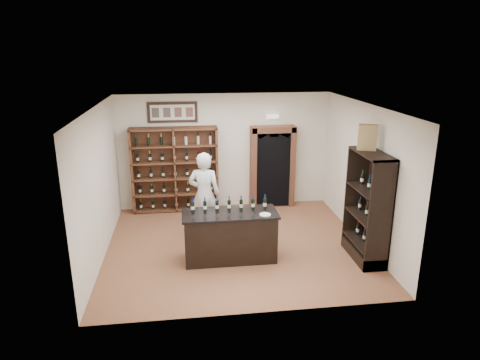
% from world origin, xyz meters
% --- Properties ---
extents(floor, '(5.50, 5.50, 0.00)m').
position_xyz_m(floor, '(0.00, 0.00, 0.00)').
color(floor, brown).
rests_on(floor, ground).
extents(ceiling, '(5.50, 5.50, 0.00)m').
position_xyz_m(ceiling, '(0.00, 0.00, 3.00)').
color(ceiling, white).
rests_on(ceiling, wall_back).
extents(wall_back, '(5.50, 0.04, 3.00)m').
position_xyz_m(wall_back, '(0.00, 2.50, 1.50)').
color(wall_back, silver).
rests_on(wall_back, ground).
extents(wall_left, '(0.04, 5.00, 3.00)m').
position_xyz_m(wall_left, '(-2.75, 0.00, 1.50)').
color(wall_left, silver).
rests_on(wall_left, ground).
extents(wall_right, '(0.04, 5.00, 3.00)m').
position_xyz_m(wall_right, '(2.75, 0.00, 1.50)').
color(wall_right, silver).
rests_on(wall_right, ground).
extents(wine_shelf, '(2.20, 0.38, 2.20)m').
position_xyz_m(wine_shelf, '(-1.30, 2.33, 1.10)').
color(wine_shelf, '#592F1E').
rests_on(wine_shelf, ground).
extents(framed_picture, '(1.25, 0.04, 0.52)m').
position_xyz_m(framed_picture, '(-1.30, 2.47, 2.55)').
color(framed_picture, black).
rests_on(framed_picture, wall_back).
extents(arched_doorway, '(1.17, 0.35, 2.17)m').
position_xyz_m(arched_doorway, '(1.25, 2.33, 1.14)').
color(arched_doorway, black).
rests_on(arched_doorway, ground).
extents(emergency_light, '(0.30, 0.10, 0.10)m').
position_xyz_m(emergency_light, '(1.25, 2.42, 2.40)').
color(emergency_light, white).
rests_on(emergency_light, wall_back).
extents(tasting_counter, '(1.88, 0.78, 1.00)m').
position_xyz_m(tasting_counter, '(-0.20, -0.60, 0.49)').
color(tasting_counter, black).
rests_on(tasting_counter, ground).
extents(counter_bottle_0, '(0.07, 0.07, 0.30)m').
position_xyz_m(counter_bottle_0, '(-0.92, -0.46, 1.11)').
color(counter_bottle_0, black).
rests_on(counter_bottle_0, tasting_counter).
extents(counter_bottle_1, '(0.07, 0.07, 0.30)m').
position_xyz_m(counter_bottle_1, '(-0.68, -0.46, 1.11)').
color(counter_bottle_1, black).
rests_on(counter_bottle_1, tasting_counter).
extents(counter_bottle_2, '(0.07, 0.07, 0.30)m').
position_xyz_m(counter_bottle_2, '(-0.44, -0.46, 1.11)').
color(counter_bottle_2, black).
rests_on(counter_bottle_2, tasting_counter).
extents(counter_bottle_3, '(0.07, 0.07, 0.30)m').
position_xyz_m(counter_bottle_3, '(-0.20, -0.46, 1.11)').
color(counter_bottle_3, black).
rests_on(counter_bottle_3, tasting_counter).
extents(counter_bottle_4, '(0.07, 0.07, 0.30)m').
position_xyz_m(counter_bottle_4, '(0.04, -0.46, 1.11)').
color(counter_bottle_4, black).
rests_on(counter_bottle_4, tasting_counter).
extents(counter_bottle_5, '(0.07, 0.07, 0.30)m').
position_xyz_m(counter_bottle_5, '(0.28, -0.46, 1.11)').
color(counter_bottle_5, black).
rests_on(counter_bottle_5, tasting_counter).
extents(counter_bottle_6, '(0.07, 0.07, 0.30)m').
position_xyz_m(counter_bottle_6, '(0.52, -0.46, 1.11)').
color(counter_bottle_6, black).
rests_on(counter_bottle_6, tasting_counter).
extents(side_cabinet, '(0.48, 1.20, 2.20)m').
position_xyz_m(side_cabinet, '(2.52, -0.90, 0.75)').
color(side_cabinet, black).
rests_on(side_cabinet, ground).
extents(shopkeeper, '(0.81, 0.64, 1.95)m').
position_xyz_m(shopkeeper, '(-0.64, 0.59, 0.97)').
color(shopkeeper, silver).
rests_on(shopkeeper, ground).
extents(plate, '(0.22, 0.22, 0.02)m').
position_xyz_m(plate, '(0.46, -0.81, 1.01)').
color(plate, beige).
rests_on(plate, tasting_counter).
extents(wine_crate, '(0.38, 0.26, 0.50)m').
position_xyz_m(wine_crate, '(2.46, -0.68, 2.45)').
color(wine_crate, '#A38856').
rests_on(wine_crate, side_cabinet).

